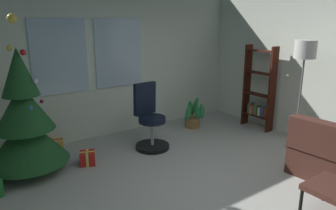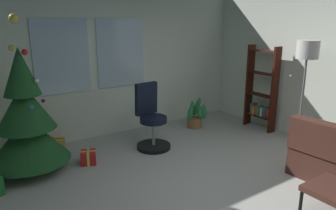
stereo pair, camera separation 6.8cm
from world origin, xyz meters
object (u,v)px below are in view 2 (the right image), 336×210
gift_box_red (88,157)px  floor_lamp (307,59)px  holiday_tree (26,122)px  gift_box_gold (53,145)px  office_chair (151,123)px  footstool (334,191)px  potted_plant (195,117)px  bookshelf (261,92)px

gift_box_red → floor_lamp: 3.63m
holiday_tree → floor_lamp: 4.20m
gift_box_gold → office_chair: 1.62m
footstool → office_chair: office_chair is taller
gift_box_red → gift_box_gold: 0.80m
gift_box_red → gift_box_gold: (-0.31, 0.74, 0.01)m
footstool → office_chair: bearing=101.9°
footstool → potted_plant: (0.66, 3.12, -0.10)m
potted_plant → footstool: bearing=-102.0°
potted_plant → office_chair: bearing=-163.0°
footstool → bookshelf: bearing=55.0°
bookshelf → floor_lamp: 1.31m
office_chair → bookshelf: size_ratio=0.67×
holiday_tree → gift_box_gold: holiday_tree is taller
footstool → holiday_tree: 3.84m
potted_plant → bookshelf: bearing=-36.5°
gift_box_gold → floor_lamp: floor_lamp is taller
holiday_tree → gift_box_red: holiday_tree is taller
footstool → bookshelf: size_ratio=0.33×
footstool → holiday_tree: size_ratio=0.25×
gift_box_red → office_chair: office_chair is taller
office_chair → floor_lamp: size_ratio=0.61×
holiday_tree → floor_lamp: bearing=-23.0°
gift_box_red → bookshelf: 3.41m
office_chair → gift_box_red: bearing=-179.6°
gift_box_red → floor_lamp: bearing=-24.3°
office_chair → floor_lamp: (1.97, -1.39, 1.05)m
footstool → potted_plant: potted_plant is taller
gift_box_gold → floor_lamp: 4.22m
footstool → gift_box_gold: 4.01m
gift_box_red → office_chair: 1.14m
holiday_tree → bookshelf: bearing=-8.1°
gift_box_gold → potted_plant: (2.65, -0.35, 0.11)m
footstool → bookshelf: bookshelf is taller
bookshelf → holiday_tree: bearing=171.9°
holiday_tree → gift_box_red: (0.74, -0.23, -0.63)m
bookshelf → office_chair: bearing=170.8°
gift_box_gold → bookshelf: 3.86m
gift_box_gold → office_chair: bearing=-27.6°
gift_box_gold → office_chair: (1.41, -0.73, 0.33)m
footstool → gift_box_red: footstool is taller
gift_box_gold → potted_plant: bearing=-7.6°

